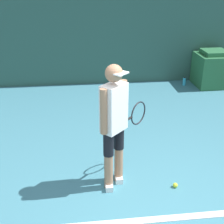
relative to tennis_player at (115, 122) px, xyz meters
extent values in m
plane|color=teal|center=(0.25, -0.72, -0.96)|extent=(24.00, 24.00, 0.00)
cube|color=#2D564C|center=(0.25, 4.24, 0.58)|extent=(24.00, 0.10, 3.07)
cube|color=white|center=(0.25, -0.77, -0.95)|extent=(21.60, 0.10, 0.01)
cylinder|color=#A37556|center=(-0.09, -0.09, -0.70)|extent=(0.12, 0.12, 0.52)
cylinder|color=black|center=(-0.09, -0.09, -0.28)|extent=(0.14, 0.14, 0.32)
cube|color=white|center=(-0.09, -0.09, -0.92)|extent=(0.10, 0.24, 0.08)
cylinder|color=#A37556|center=(0.07, 0.07, -0.70)|extent=(0.12, 0.12, 0.52)
cylinder|color=black|center=(0.07, 0.07, -0.28)|extent=(0.14, 0.14, 0.32)
cube|color=white|center=(0.07, 0.07, -0.92)|extent=(0.10, 0.24, 0.08)
cube|color=white|center=(-0.01, -0.01, 0.20)|extent=(0.38, 0.38, 0.63)
sphere|color=#A37556|center=(-0.01, -0.01, 0.65)|extent=(0.22, 0.22, 0.22)
cube|color=white|center=(0.06, -0.08, 0.67)|extent=(0.21, 0.21, 0.02)
cylinder|color=#A37556|center=(-0.15, -0.15, 0.22)|extent=(0.09, 0.09, 0.59)
cylinder|color=#A37556|center=(0.13, 0.13, 0.22)|extent=(0.09, 0.09, 0.59)
cylinder|color=black|center=(0.20, 0.20, -0.08)|extent=(0.16, 0.16, 0.03)
torus|color=black|center=(0.39, 0.38, -0.08)|extent=(0.26, 0.26, 0.35)
sphere|color=#D1E533|center=(0.82, -0.20, -0.93)|extent=(0.07, 0.07, 0.07)
cube|color=#28663D|center=(2.97, 3.73, -0.56)|extent=(0.84, 0.83, 0.81)
cube|color=#28663D|center=(2.97, 3.73, -0.10)|extent=(0.59, 0.58, 0.10)
cylinder|color=#33ADD6|center=(2.29, 3.79, -0.86)|extent=(0.08, 0.08, 0.20)
cylinder|color=black|center=(2.29, 3.79, -0.75)|extent=(0.04, 0.04, 0.02)
camera|label=1|loc=(-0.45, -3.54, 1.79)|focal=50.00mm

